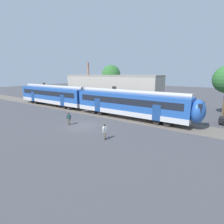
% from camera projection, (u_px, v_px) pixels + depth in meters
% --- Properties ---
extents(ground_plane, '(160.00, 160.00, 0.00)m').
position_uv_depth(ground_plane, '(83.00, 126.00, 22.92)').
color(ground_plane, '#424247').
extents(track_bed, '(80.00, 4.40, 0.01)m').
position_uv_depth(track_bed, '(78.00, 110.00, 33.10)').
color(track_bed, '#605951').
rests_on(track_bed, ground).
extents(commuter_train, '(38.05, 3.07, 4.73)m').
position_uv_depth(commuter_train, '(87.00, 99.00, 31.21)').
color(commuter_train, silver).
rests_on(commuter_train, ground).
extents(pedestrian_navy, '(0.50, 0.69, 1.67)m').
position_uv_depth(pedestrian_navy, '(69.00, 118.00, 23.08)').
color(pedestrian_navy, '#6B6051').
rests_on(pedestrian_navy, ground).
extents(pedestrian_white, '(0.59, 0.63, 1.67)m').
position_uv_depth(pedestrian_white, '(105.00, 131.00, 17.98)').
color(pedestrian_white, '#6B6051').
rests_on(pedestrian_white, ground).
extents(background_building, '(21.90, 5.00, 9.20)m').
position_uv_depth(background_building, '(111.00, 90.00, 37.89)').
color(background_building, '#B2A899').
rests_on(background_building, ground).
extents(street_tree_left, '(4.03, 4.03, 8.51)m').
position_uv_depth(street_tree_left, '(111.00, 74.00, 38.07)').
color(street_tree_left, brown).
rests_on(street_tree_left, ground).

